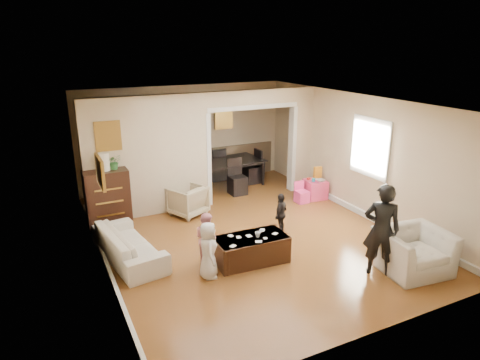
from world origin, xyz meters
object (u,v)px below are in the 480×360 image
adult_person (381,230)px  child_kneel_a (208,250)px  armchair_front (413,251)px  play_table (315,189)px  dresser (108,198)px  child_toddler (281,214)px  coffee_cup (258,235)px  child_kneel_b (207,238)px  coffee_table (251,249)px  table_lamp (104,162)px  armchair_back (187,200)px  dining_table (227,174)px  cyan_cup (314,180)px  sofa (129,244)px

adult_person → child_kneel_a: size_ratio=1.64×
armchair_front → play_table: 3.61m
dresser → child_toddler: 3.54m
coffee_cup → child_kneel_b: 0.87m
armchair_front → coffee_table: armchair_front is taller
child_kneel_a → child_toddler: 2.10m
coffee_cup → child_kneel_a: 0.96m
table_lamp → coffee_cup: 3.49m
table_lamp → armchair_back: bearing=-5.5°
dining_table → child_toddler: 3.11m
table_lamp → cyan_cup: size_ratio=4.50×
child_toddler → coffee_table: bearing=-0.9°
sofa → coffee_table: sofa is taller
dining_table → child_toddler: size_ratio=2.31×
armchair_back → armchair_front: armchair_front is taller
sofa → table_lamp: (-0.06, 1.62, 1.10)m
armchair_back → cyan_cup: size_ratio=8.99×
coffee_cup → adult_person: bearing=-37.4°
armchair_back → child_toddler: size_ratio=0.85×
table_lamp → adult_person: bearing=-47.2°
armchair_back → dresser: size_ratio=0.60×
child_toddler → dining_table: bearing=-130.8°
sofa → adult_person: 4.27m
child_kneel_b → adult_person: bearing=-139.6°
table_lamp → child_kneel_a: 3.13m
child_kneel_a → child_kneel_b: (0.15, 0.45, -0.01)m
armchair_front → coffee_cup: (-2.16, 1.40, 0.16)m
table_lamp → coffee_cup: table_lamp is taller
armchair_back → child_kneel_b: child_kneel_b is taller
coffee_table → play_table: size_ratio=2.62×
armchair_front → dining_table: (-0.98, 5.30, -0.01)m
play_table → cyan_cup: (-0.10, -0.05, 0.27)m
armchair_front → dining_table: size_ratio=0.56×
coffee_cup → adult_person: 2.02m
coffee_table → dining_table: dining_table is taller
dresser → child_kneel_b: (1.23, -2.35, -0.14)m
armchair_front → adult_person: 0.74m
table_lamp → child_toddler: bearing=-32.5°
armchair_front → coffee_table: size_ratio=0.87×
coffee_table → sofa: bearing=151.2°
coffee_cup → cyan_cup: size_ratio=1.21×
sofa → coffee_table: (1.87, -1.03, -0.04)m
sofa → child_toddler: (2.92, -0.28, 0.15)m
cyan_cup → armchair_front: bearing=-98.0°
armchair_back → armchair_front: (2.54, -3.94, 0.02)m
play_table → sofa: bearing=-167.2°
sofa → armchair_front: size_ratio=1.74×
coffee_cup → play_table: coffee_cup is taller
cyan_cup → dining_table: size_ratio=0.04×
play_table → child_toddler: child_toddler is taller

